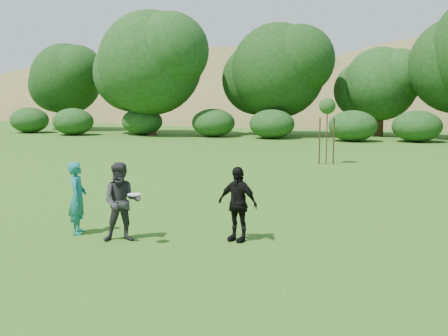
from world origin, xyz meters
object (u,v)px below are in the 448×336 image
Objects in this scene: player_black at (237,204)px; sapling at (327,108)px; player_teal at (78,198)px; player_grey at (122,202)px.

sapling is at bearing 105.41° from player_black.
player_teal is 14.36m from sapling.
player_black is at bearing -103.74° from player_teal.
sapling is at bearing -35.88° from player_teal.
sapling reaches higher than player_teal.
sapling is (2.45, 14.06, 1.60)m from player_grey.
player_grey is 0.57× the size of sapling.
player_black is (2.25, 0.72, -0.04)m from player_grey.
player_black is (3.46, 0.44, -0.01)m from player_teal.
player_teal is at bearing -104.82° from sapling.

